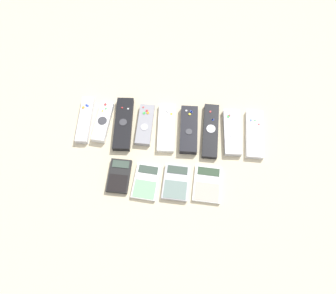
# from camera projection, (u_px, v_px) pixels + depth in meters

# --- Properties ---
(ground_plane) EXTENTS (3.00, 3.00, 0.00)m
(ground_plane) POSITION_uv_depth(u_px,v_px,m) (167.00, 160.00, 1.09)
(ground_plane) COLOR beige
(remote_0) EXTENTS (0.05, 0.18, 0.02)m
(remote_0) POSITION_uv_depth(u_px,v_px,m) (85.00, 120.00, 1.14)
(remote_0) COLOR silver
(remote_0) RESTS_ON ground_plane
(remote_1) EXTENTS (0.05, 0.15, 0.02)m
(remote_1) POSITION_uv_depth(u_px,v_px,m) (103.00, 122.00, 1.14)
(remote_1) COLOR white
(remote_1) RESTS_ON ground_plane
(remote_2) EXTENTS (0.07, 0.20, 0.02)m
(remote_2) POSITION_uv_depth(u_px,v_px,m) (123.00, 124.00, 1.14)
(remote_2) COLOR black
(remote_2) RESTS_ON ground_plane
(remote_3) EXTENTS (0.05, 0.15, 0.02)m
(remote_3) POSITION_uv_depth(u_px,v_px,m) (145.00, 125.00, 1.14)
(remote_3) COLOR gray
(remote_3) RESTS_ON ground_plane
(remote_4) EXTENTS (0.07, 0.18, 0.02)m
(remote_4) POSITION_uv_depth(u_px,v_px,m) (166.00, 128.00, 1.13)
(remote_4) COLOR white
(remote_4) RESTS_ON ground_plane
(remote_5) EXTENTS (0.07, 0.18, 0.03)m
(remote_5) POSITION_uv_depth(u_px,v_px,m) (189.00, 129.00, 1.13)
(remote_5) COLOR black
(remote_5) RESTS_ON ground_plane
(remote_6) EXTENTS (0.05, 0.20, 0.02)m
(remote_6) POSITION_uv_depth(u_px,v_px,m) (211.00, 131.00, 1.13)
(remote_6) COLOR black
(remote_6) RESTS_ON ground_plane
(remote_7) EXTENTS (0.07, 0.17, 0.02)m
(remote_7) POSITION_uv_depth(u_px,v_px,m) (232.00, 132.00, 1.13)
(remote_7) COLOR #B7B7BC
(remote_7) RESTS_ON ground_plane
(remote_8) EXTENTS (0.06, 0.18, 0.02)m
(remote_8) POSITION_uv_depth(u_px,v_px,m) (254.00, 134.00, 1.12)
(remote_8) COLOR silver
(remote_8) RESTS_ON ground_plane
(calculator_0) EXTENTS (0.07, 0.11, 0.02)m
(calculator_0) POSITION_uv_depth(u_px,v_px,m) (119.00, 176.00, 1.06)
(calculator_0) COLOR black
(calculator_0) RESTS_ON ground_plane
(calculator_1) EXTENTS (0.09, 0.12, 0.01)m
(calculator_1) POSITION_uv_depth(u_px,v_px,m) (146.00, 182.00, 1.06)
(calculator_1) COLOR silver
(calculator_1) RESTS_ON ground_plane
(calculator_2) EXTENTS (0.09, 0.12, 0.02)m
(calculator_2) POSITION_uv_depth(u_px,v_px,m) (176.00, 182.00, 1.05)
(calculator_2) COLOR #B2B2B7
(calculator_2) RESTS_ON ground_plane
(calculator_3) EXTENTS (0.09, 0.12, 0.01)m
(calculator_3) POSITION_uv_depth(u_px,v_px,m) (207.00, 184.00, 1.05)
(calculator_3) COLOR silver
(calculator_3) RESTS_ON ground_plane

